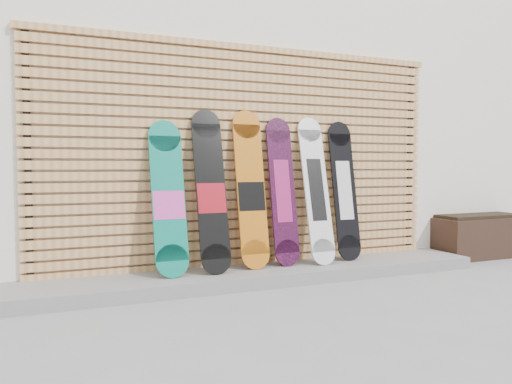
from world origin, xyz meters
TOP-DOWN VIEW (x-y plane):
  - ground at (0.00, 0.00)m, footprint 80.00×80.00m
  - building at (0.50, 3.50)m, footprint 12.00×5.00m
  - concrete_step at (-0.15, 0.68)m, footprint 4.60×0.70m
  - slat_wall at (-0.15, 0.97)m, footprint 4.26×0.08m
  - planter_box at (2.78, 0.81)m, footprint 1.15×0.48m
  - snowboard_0 at (-1.02, 0.76)m, footprint 0.30×0.36m
  - snowboard_1 at (-0.63, 0.75)m, footprint 0.28×0.38m
  - snowboard_2 at (-0.21, 0.79)m, footprint 0.29×0.31m
  - snowboard_3 at (0.14, 0.80)m, footprint 0.26×0.29m
  - snowboard_4 at (0.49, 0.75)m, footprint 0.26×0.38m
  - snowboard_5 at (0.86, 0.80)m, footprint 0.27×0.29m

SIDE VIEW (x-z plane):
  - ground at x=0.00m, z-range 0.00..0.00m
  - concrete_step at x=-0.15m, z-range 0.00..0.12m
  - planter_box at x=2.78m, z-range 0.00..0.51m
  - snowboard_0 at x=-1.02m, z-range 0.11..1.51m
  - snowboard_5 at x=0.86m, z-range 0.12..1.57m
  - snowboard_3 at x=0.14m, z-range 0.12..1.59m
  - snowboard_4 at x=0.49m, z-range 0.12..1.60m
  - snowboard_1 at x=-0.63m, z-range 0.11..1.63m
  - snowboard_2 at x=-0.21m, z-range 0.11..1.64m
  - slat_wall at x=-0.15m, z-range 0.06..2.35m
  - building at x=0.50m, z-range 0.00..3.60m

